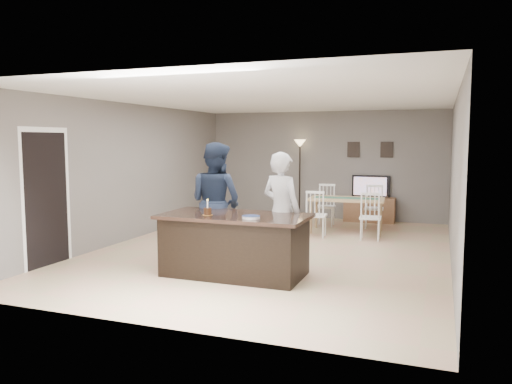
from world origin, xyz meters
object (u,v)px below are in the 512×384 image
(tv_console, at_px, (369,210))
(plate_stack, at_px, (251,217))
(man, at_px, (216,202))
(dining_table, at_px, (346,204))
(television, at_px, (370,186))
(floor_lamp, at_px, (300,157))
(birthday_cake, at_px, (208,211))
(kitchen_island, at_px, (235,245))
(woman, at_px, (281,211))

(tv_console, relative_size, plate_stack, 4.73)
(tv_console, height_order, man, man)
(man, relative_size, plate_stack, 7.66)
(plate_stack, distance_m, dining_table, 4.33)
(television, bearing_deg, floor_lamp, 1.62)
(plate_stack, bearing_deg, birthday_cake, 172.71)
(dining_table, bearing_deg, tv_console, 75.33)
(dining_table, bearing_deg, man, -120.07)
(kitchen_island, xyz_separation_m, television, (1.20, 5.64, 0.41))
(television, bearing_deg, plate_stack, 81.95)
(man, relative_size, dining_table, 1.03)
(television, relative_size, dining_table, 0.48)
(birthday_cake, height_order, dining_table, birthday_cake)
(tv_console, distance_m, birthday_cake, 6.00)
(kitchen_island, relative_size, plate_stack, 8.47)
(tv_console, xyz_separation_m, birthday_cake, (-1.55, -5.76, 0.65))
(kitchen_island, height_order, dining_table, dining_table)
(kitchen_island, xyz_separation_m, woman, (0.54, 0.55, 0.45))
(woman, bearing_deg, dining_table, -77.36)
(floor_lamp, bearing_deg, kitchen_island, -84.23)
(kitchen_island, relative_size, dining_table, 1.14)
(woman, distance_m, birthday_cake, 1.15)
(birthday_cake, relative_size, floor_lamp, 0.12)
(kitchen_island, relative_size, birthday_cake, 9.28)
(man, height_order, floor_lamp, floor_lamp)
(television, relative_size, birthday_cake, 3.94)
(television, height_order, dining_table, television)
(birthday_cake, bearing_deg, woman, 39.67)
(kitchen_island, relative_size, man, 1.11)
(tv_console, distance_m, dining_table, 1.62)
(dining_table, relative_size, floor_lamp, 0.95)
(woman, distance_m, man, 1.21)
(man, xyz_separation_m, dining_table, (1.57, 3.26, -0.36))
(tv_console, distance_m, woman, 5.10)
(television, distance_m, dining_table, 1.68)
(kitchen_island, distance_m, floor_lamp, 5.72)
(man, height_order, dining_table, man)
(woman, xyz_separation_m, dining_table, (0.38, 3.45, -0.29))
(kitchen_island, xyz_separation_m, floor_lamp, (-0.57, 5.59, 1.09))
(kitchen_island, height_order, man, man)
(woman, bearing_deg, birthday_cake, 58.51)
(woman, xyz_separation_m, birthday_cake, (-0.89, -0.74, 0.05))
(man, bearing_deg, woman, -172.76)
(man, bearing_deg, plate_stack, 151.16)
(woman, bearing_deg, kitchen_island, 64.28)
(dining_table, height_order, floor_lamp, floor_lamp)
(tv_console, relative_size, man, 0.62)
(man, bearing_deg, tv_console, -94.60)
(kitchen_island, xyz_separation_m, plate_stack, (0.36, -0.28, 0.47))
(birthday_cake, distance_m, floor_lamp, 5.81)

